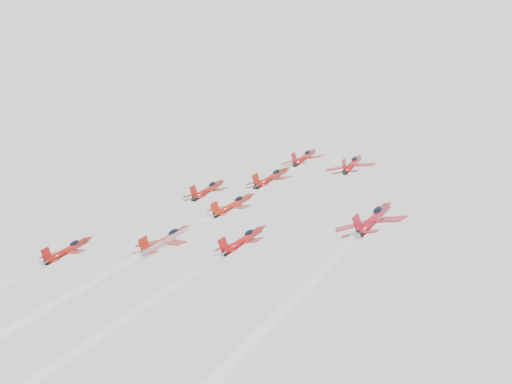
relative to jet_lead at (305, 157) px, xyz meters
The scene contains 5 objects.
jet_lead is the anchor object (origin of this frame).
jet_row2_left 22.18m from the jet_lead, 132.35° to the right, with size 10.44×13.48×8.12m.
jet_row2_center 14.79m from the jet_lead, 92.37° to the right, with size 10.09×13.02×7.84m.
jet_row2_right 21.06m from the jet_lead, 36.79° to the right, with size 9.73×12.56×7.56m.
jet_center 76.16m from the jet_lead, 89.58° to the right, with size 9.14×87.54×48.65m.
Camera 1 is at (63.47, -101.18, 124.52)m, focal length 50.00 mm.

